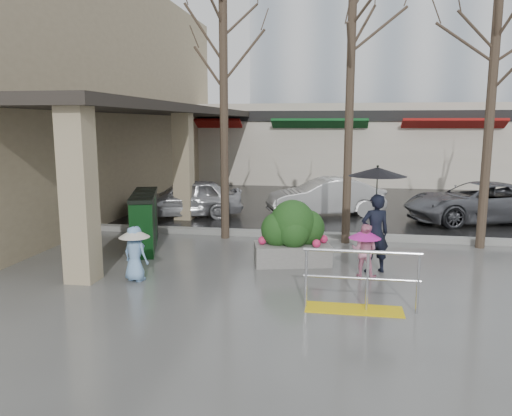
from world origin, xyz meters
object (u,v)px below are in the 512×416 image
(tree_west, at_px, (223,42))
(car_a, at_px, (186,198))
(planter, at_px, (293,233))
(car_c, at_px, (478,202))
(news_boxes, at_px, (145,220))
(woman, at_px, (376,209))
(child_pink, at_px, (365,246))
(car_b, at_px, (325,197))
(handrail, at_px, (358,288))
(child_blue, at_px, (135,248))
(tree_midwest, at_px, (352,32))
(tree_mideast, at_px, (495,45))

(tree_west, bearing_deg, car_a, 125.12)
(planter, height_order, car_c, planter)
(news_boxes, bearing_deg, woman, -30.47)
(planter, bearing_deg, child_pink, -24.64)
(news_boxes, relative_size, car_a, 0.68)
(car_a, bearing_deg, car_b, 85.60)
(woman, bearing_deg, car_a, -61.71)
(handrail, bearing_deg, child_pink, 84.65)
(tree_west, distance_m, child_blue, 5.98)
(handrail, height_order, woman, woman)
(news_boxes, xyz_separation_m, car_a, (-0.23, 4.13, -0.05))
(tree_west, xyz_separation_m, car_c, (7.30, 3.45, -4.45))
(handrail, distance_m, tree_west, 7.52)
(tree_midwest, xyz_separation_m, news_boxes, (-4.94, -1.33, -4.55))
(tree_mideast, bearing_deg, news_boxes, -170.81)
(woman, bearing_deg, planter, -29.72)
(tree_midwest, height_order, car_b, tree_midwest)
(tree_mideast, height_order, news_boxes, tree_mideast)
(child_blue, bearing_deg, tree_midwest, -117.79)
(tree_midwest, relative_size, car_c, 1.54)
(tree_midwest, distance_m, car_c, 7.06)
(tree_midwest, xyz_separation_m, woman, (0.56, -2.54, -3.91))
(woman, relative_size, child_pink, 2.06)
(child_pink, height_order, planter, planter)
(handrail, height_order, child_pink, child_pink)
(handrail, distance_m, child_pink, 1.93)
(tree_west, distance_m, planter, 5.33)
(car_c, bearing_deg, child_pink, -46.60)
(handrail, relative_size, tree_mideast, 0.29)
(planter, relative_size, news_boxes, 0.71)
(woman, height_order, child_blue, woman)
(planter, bearing_deg, handrail, -62.84)
(child_blue, height_order, car_a, car_a)
(child_pink, height_order, car_a, car_a)
(news_boxes, bearing_deg, tree_west, 19.44)
(car_a, distance_m, car_c, 9.29)
(tree_mideast, distance_m, planter, 6.51)
(woman, bearing_deg, child_blue, -2.28)
(car_c, bearing_deg, news_boxes, -78.06)
(tree_mideast, distance_m, news_boxes, 9.33)
(planter, relative_size, car_b, 0.46)
(handrail, distance_m, planter, 2.93)
(car_c, bearing_deg, tree_midwest, -65.86)
(handrail, height_order, tree_west, tree_west)
(handrail, height_order, planter, planter)
(handrail, height_order, car_a, car_a)
(tree_west, bearing_deg, news_boxes, -142.50)
(tree_midwest, xyz_separation_m, child_pink, (0.34, -2.90, -4.61))
(woman, xyz_separation_m, planter, (-1.73, 0.34, -0.64))
(tree_midwest, height_order, planter, tree_midwest)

